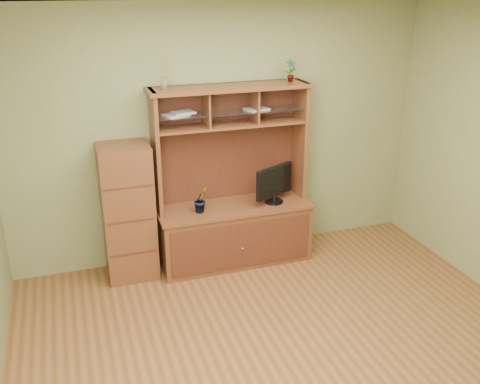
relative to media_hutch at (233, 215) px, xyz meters
name	(u,v)px	position (x,y,z in m)	size (l,w,h in m)	color
room	(299,204)	(-0.05, -1.73, 0.83)	(4.54, 4.04, 2.74)	#593619
media_hutch	(233,215)	(0.00, 0.00, 0.00)	(1.66, 0.61, 1.90)	#4E2B16
monitor	(274,184)	(0.43, -0.08, 0.34)	(0.47, 0.26, 0.40)	black
orchid_plant	(201,200)	(-0.37, -0.08, 0.26)	(0.15, 0.12, 0.27)	#21531C
top_plant	(290,70)	(0.64, 0.08, 1.49)	(0.12, 0.08, 0.23)	#307027
reed_diffuser	(164,77)	(-0.66, 0.08, 1.50)	(0.06, 0.06, 0.31)	silver
magazines	(205,112)	(-0.26, 0.08, 1.13)	(1.11, 0.24, 0.04)	#A4A4A9
side_cabinet	(128,212)	(-1.10, 0.03, 0.18)	(0.50, 0.46, 1.40)	#4E2B16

